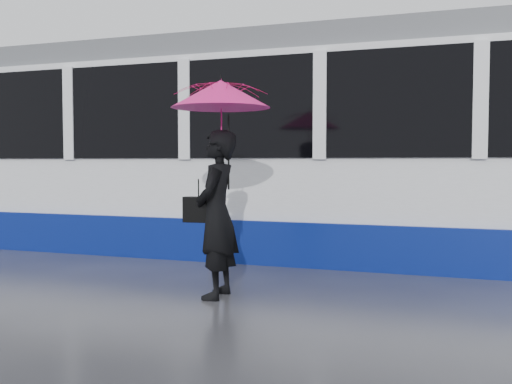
% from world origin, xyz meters
% --- Properties ---
extents(ground, '(90.00, 90.00, 0.00)m').
position_xyz_m(ground, '(0.00, 0.00, 0.00)').
color(ground, '#2A2B2F').
rests_on(ground, ground).
extents(rails, '(34.00, 1.51, 0.02)m').
position_xyz_m(rails, '(0.00, 2.50, 0.01)').
color(rails, '#3F3D38').
rests_on(rails, ground).
extents(tram, '(26.00, 2.56, 3.35)m').
position_xyz_m(tram, '(-1.51, 2.50, 1.64)').
color(tram, white).
rests_on(tram, ground).
extents(woman, '(0.48, 0.69, 1.78)m').
position_xyz_m(woman, '(-0.68, -0.69, 0.89)').
color(woman, black).
rests_on(woman, ground).
extents(umbrella, '(1.14, 1.14, 1.20)m').
position_xyz_m(umbrella, '(-0.63, -0.69, 1.95)').
color(umbrella, '#DF1252').
rests_on(umbrella, ground).
extents(handbag, '(0.33, 0.17, 0.46)m').
position_xyz_m(handbag, '(-0.90, -0.67, 0.93)').
color(handbag, black).
rests_on(handbag, ground).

